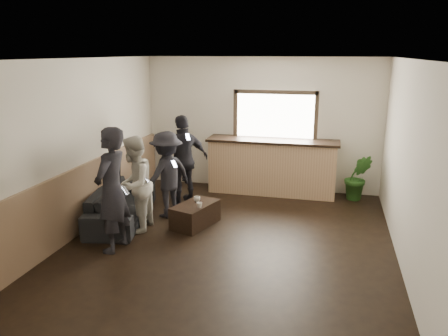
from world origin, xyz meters
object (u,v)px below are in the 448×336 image
(potted_plant, at_px, (358,177))
(person_c, at_px, (167,175))
(sofa, at_px, (122,204))
(person_d, at_px, (184,160))
(person_a, at_px, (112,190))
(person_b, at_px, (134,185))
(cup_a, at_px, (197,199))
(coffee_table, at_px, (195,214))
(bar_counter, at_px, (272,163))
(cup_b, at_px, (199,205))

(potted_plant, distance_m, person_c, 3.81)
(sofa, distance_m, person_c, 0.94)
(person_c, relative_size, person_d, 0.89)
(person_a, relative_size, person_c, 1.20)
(person_a, relative_size, person_b, 1.17)
(sofa, height_order, cup_a, sofa)
(sofa, distance_m, potted_plant, 4.62)
(coffee_table, bearing_deg, person_a, -126.71)
(cup_a, bearing_deg, person_d, 120.84)
(potted_plant, bearing_deg, bar_counter, 178.48)
(sofa, bearing_deg, cup_a, -93.30)
(bar_counter, xyz_separation_m, coffee_table, (-1.02, -2.11, -0.45))
(coffee_table, xyz_separation_m, cup_a, (-0.01, 0.13, 0.24))
(coffee_table, xyz_separation_m, person_c, (-0.62, 0.31, 0.59))
(cup_b, bearing_deg, person_d, 119.46)
(person_b, bearing_deg, coffee_table, 114.80)
(cup_a, height_order, person_c, person_c)
(coffee_table, distance_m, person_d, 1.37)
(cup_a, xyz_separation_m, person_a, (-0.88, -1.32, 0.51))
(person_a, height_order, person_c, person_a)
(bar_counter, distance_m, sofa, 3.23)
(cup_a, distance_m, person_b, 1.12)
(person_b, bearing_deg, sofa, -132.41)
(bar_counter, bearing_deg, potted_plant, -1.52)
(potted_plant, distance_m, person_b, 4.44)
(bar_counter, bearing_deg, cup_b, -111.50)
(cup_b, bearing_deg, person_c, 147.81)
(person_a, bearing_deg, coffee_table, 145.26)
(cup_b, xyz_separation_m, potted_plant, (2.62, 2.23, 0.04))
(person_d, bearing_deg, coffee_table, 74.40)
(sofa, height_order, person_a, person_a)
(potted_plant, bearing_deg, cup_a, -144.91)
(sofa, height_order, potted_plant, potted_plant)
(coffee_table, bearing_deg, person_d, 117.95)
(person_a, bearing_deg, bar_counter, 151.95)
(coffee_table, distance_m, person_b, 1.17)
(coffee_table, bearing_deg, cup_b, -51.70)
(cup_b, height_order, person_b, person_b)
(cup_a, height_order, person_a, person_a)
(bar_counter, distance_m, person_a, 3.83)
(sofa, distance_m, cup_a, 1.35)
(cup_a, height_order, cup_b, cup_b)
(bar_counter, distance_m, person_b, 3.20)
(bar_counter, xyz_separation_m, person_a, (-1.91, -3.30, 0.30))
(potted_plant, height_order, person_d, person_d)
(coffee_table, bearing_deg, cup_a, 93.48)
(person_b, bearing_deg, person_c, 158.37)
(coffee_table, height_order, person_d, person_d)
(cup_b, distance_m, potted_plant, 3.44)
(person_a, bearing_deg, person_c, 171.80)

